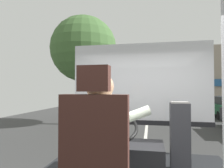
% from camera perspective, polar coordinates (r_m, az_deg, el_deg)
% --- Properties ---
extents(ground, '(18.00, 44.00, 0.06)m').
position_cam_1_polar(ground, '(10.95, 10.12, -11.00)').
color(ground, '#333333').
extents(driver_seat, '(0.48, 0.48, 1.28)m').
position_cam_1_polar(driver_seat, '(1.58, -4.19, -23.09)').
color(driver_seat, black).
rests_on(driver_seat, bus_floor).
extents(bus_driver, '(0.80, 0.57, 0.83)m').
position_cam_1_polar(bus_driver, '(1.62, -3.07, -15.26)').
color(bus_driver, black).
rests_on(bus_driver, driver_seat).
extents(steering_console, '(1.10, 0.98, 0.81)m').
position_cam_1_polar(steering_console, '(2.76, 2.61, -20.34)').
color(steering_console, black).
rests_on(steering_console, bus_floor).
extents(fare_box, '(0.25, 0.21, 0.94)m').
position_cam_1_polar(fare_box, '(2.94, 19.05, -14.06)').
color(fare_box, '#333338').
rests_on(fare_box, bus_floor).
extents(windshield_panel, '(2.50, 0.08, 1.48)m').
position_cam_1_polar(windshield_panel, '(3.62, 8.08, -2.51)').
color(windshield_panel, silver).
extents(street_tree, '(3.33, 3.33, 5.50)m').
position_cam_1_polar(street_tree, '(10.28, -8.17, 9.95)').
color(street_tree, '#4C3828').
rests_on(street_tree, ground).
extents(shop_building, '(11.19, 4.92, 5.64)m').
position_cam_1_polar(shop_building, '(21.59, 27.33, 1.43)').
color(shop_building, gray).
rests_on(shop_building, ground).
extents(parked_car_silver, '(1.93, 3.92, 1.25)m').
position_cam_1_polar(parked_car_silver, '(20.13, 24.07, -4.60)').
color(parked_car_silver, silver).
rests_on(parked_car_silver, ground).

